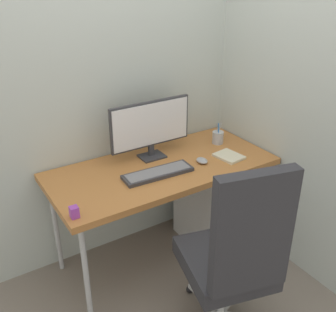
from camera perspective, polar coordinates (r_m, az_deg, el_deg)
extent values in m
plane|color=slate|center=(3.04, -0.75, -14.06)|extent=(8.00, 8.00, 0.00)
cube|color=#B7C1BC|center=(2.71, -5.17, 14.00)|extent=(3.20, 0.04, 2.80)
cube|color=#B7C1BC|center=(2.70, 16.61, 13.02)|extent=(0.04, 2.39, 2.80)
cube|color=#B27038|center=(2.63, -0.84, -1.82)|extent=(1.50, 0.68, 0.04)
cylinder|color=#B2B5BA|center=(2.41, -11.68, -16.45)|extent=(0.03, 0.03, 0.71)
cylinder|color=#B2B5BA|center=(3.02, 13.14, -6.89)|extent=(0.03, 0.03, 0.71)
cylinder|color=#B2B5BA|center=(2.82, -15.82, -9.79)|extent=(0.03, 0.03, 0.71)
cylinder|color=#B2B5BA|center=(3.35, 6.70, -2.72)|extent=(0.03, 0.03, 0.71)
sphere|color=black|center=(2.80, 10.52, -18.33)|extent=(0.05, 0.05, 0.05)
cube|color=silver|center=(2.68, 9.13, -19.56)|extent=(0.28, 0.14, 0.03)
sphere|color=black|center=(2.76, 3.17, -18.60)|extent=(0.05, 0.05, 0.05)
cube|color=silver|center=(2.65, 5.27, -19.72)|extent=(0.05, 0.29, 0.03)
cylinder|color=silver|center=(2.46, 7.78, -18.72)|extent=(0.04, 0.04, 0.32)
cube|color=#2D2D33|center=(2.31, 8.11, -14.92)|extent=(0.55, 0.59, 0.11)
cube|color=#2D2D33|center=(1.91, 12.04, -10.88)|extent=(0.41, 0.17, 0.65)
cube|color=silver|center=(3.04, 6.63, -6.64)|extent=(0.41, 0.50, 0.66)
cube|color=#262628|center=(2.81, 9.99, -6.72)|extent=(0.20, 0.01, 0.02)
cube|color=#333338|center=(2.74, -2.32, -0.03)|extent=(0.17, 0.13, 0.01)
cube|color=#333338|center=(2.72, -2.45, 0.98)|extent=(0.04, 0.02, 0.09)
cube|color=#333338|center=(2.65, -2.55, 4.65)|extent=(0.59, 0.02, 0.31)
cube|color=silver|center=(2.64, -2.39, 4.56)|extent=(0.56, 0.01, 0.29)
cube|color=#333338|center=(2.51, -1.46, -2.48)|extent=(0.46, 0.17, 0.02)
cube|color=slate|center=(2.50, -1.47, -2.22)|extent=(0.43, 0.14, 0.00)
ellipsoid|color=#9EA0A5|center=(2.66, 4.91, -0.66)|extent=(0.07, 0.09, 0.03)
cylinder|color=#B2B5BA|center=(2.95, 7.18, 2.66)|extent=(0.08, 0.08, 0.09)
cylinder|color=#B2B5BA|center=(2.93, 7.12, 3.73)|extent=(0.03, 0.01, 0.12)
cylinder|color=#B2B5BA|center=(2.94, 7.37, 3.79)|extent=(0.03, 0.01, 0.12)
torus|color=black|center=(2.95, 7.19, 2.84)|extent=(0.03, 0.04, 0.01)
cylinder|color=#337FD8|center=(2.92, 7.29, 3.46)|extent=(0.02, 0.01, 0.14)
cube|color=beige|center=(2.76, 8.75, -0.04)|extent=(0.17, 0.20, 0.02)
cube|color=purple|center=(2.16, -13.33, -7.86)|extent=(0.04, 0.04, 0.06)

